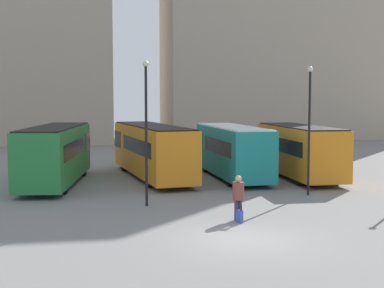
{
  "coord_description": "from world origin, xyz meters",
  "views": [
    {
      "loc": [
        -4.92,
        -17.89,
        4.93
      ],
      "look_at": [
        0.05,
        10.53,
        2.49
      ],
      "focal_mm": 50.0,
      "sensor_mm": 36.0,
      "label": 1
    }
  ],
  "objects": [
    {
      "name": "traveler",
      "position": [
        0.64,
        2.95,
        1.08
      ],
      "size": [
        0.6,
        0.6,
        1.83
      ],
      "rotation": [
        0.0,
        0.0,
        1.92
      ],
      "color": "#382D4C",
      "rests_on": "ground_plane"
    },
    {
      "name": "ground_plane",
      "position": [
        0.0,
        0.0,
        0.0
      ],
      "size": [
        160.0,
        160.0,
        0.0
      ],
      "primitive_type": "plane",
      "color": "slate"
    },
    {
      "name": "lamp_post_0",
      "position": [
        -2.79,
        6.41,
        3.85
      ],
      "size": [
        0.28,
        0.28,
        6.65
      ],
      "color": "black",
      "rests_on": "ground_plane"
    },
    {
      "name": "bus_2",
      "position": [
        3.24,
        14.32,
        1.76
      ],
      "size": [
        2.77,
        9.66,
        3.24
      ],
      "rotation": [
        0.0,
        0.0,
        1.61
      ],
      "color": "#19847F",
      "rests_on": "ground_plane"
    },
    {
      "name": "bus_1",
      "position": [
        -1.69,
        15.33,
        1.8
      ],
      "size": [
        4.25,
        11.86,
        3.3
      ],
      "rotation": [
        0.0,
        0.0,
        1.72
      ],
      "color": "orange",
      "rests_on": "ground_plane"
    },
    {
      "name": "building_block_left",
      "position": [
        -15.16,
        48.02,
        15.82
      ],
      "size": [
        23.65,
        16.81,
        31.64
      ],
      "color": "tan",
      "rests_on": "ground_plane"
    },
    {
      "name": "lamp_post_1",
      "position": [
        5.61,
        7.76,
        3.8
      ],
      "size": [
        0.28,
        0.28,
        6.56
      ],
      "color": "black",
      "rests_on": "ground_plane"
    },
    {
      "name": "suitcase",
      "position": [
        0.56,
        2.44,
        0.26
      ],
      "size": [
        0.26,
        0.35,
        0.73
      ],
      "rotation": [
        0.0,
        0.0,
        1.92
      ],
      "color": "#334CB2",
      "rests_on": "ground_plane"
    },
    {
      "name": "bus_0",
      "position": [
        -7.38,
        13.69,
        1.82
      ],
      "size": [
        3.74,
        10.52,
        3.36
      ],
      "rotation": [
        0.0,
        0.0,
        1.45
      ],
      "color": "#237A38",
      "rests_on": "ground_plane"
    },
    {
      "name": "bus_3",
      "position": [
        7.39,
        13.73,
        1.77
      ],
      "size": [
        2.67,
        9.61,
        3.26
      ],
      "rotation": [
        0.0,
        0.0,
        1.56
      ],
      "color": "orange",
      "rests_on": "ground_plane"
    }
  ]
}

